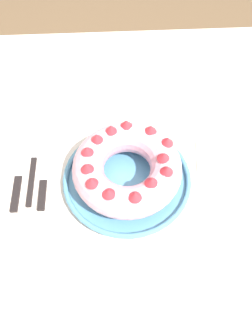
{
  "coord_description": "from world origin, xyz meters",
  "views": [
    {
      "loc": [
        0.0,
        -0.38,
        1.44
      ],
      "look_at": [
        0.02,
        0.02,
        0.83
      ],
      "focal_mm": 35.0,
      "sensor_mm": 36.0,
      "label": 1
    }
  ],
  "objects_px": {
    "bundt_cake": "(126,168)",
    "fork": "(32,167)",
    "serving_dish": "(126,179)",
    "cake_knife": "(43,182)",
    "napkin": "(230,158)",
    "serving_knife": "(18,178)"
  },
  "relations": [
    {
      "from": "serving_knife",
      "to": "napkin",
      "type": "relative_size",
      "value": 1.2
    },
    {
      "from": "bundt_cake",
      "to": "cake_knife",
      "type": "height_order",
      "value": "bundt_cake"
    },
    {
      "from": "serving_dish",
      "to": "cake_knife",
      "type": "bearing_deg",
      "value": 177.51
    },
    {
      "from": "fork",
      "to": "serving_knife",
      "type": "xyz_separation_m",
      "value": [
        -0.03,
        -0.03,
        -0.0
      ]
    },
    {
      "from": "serving_knife",
      "to": "cake_knife",
      "type": "relative_size",
      "value": 1.18
    },
    {
      "from": "serving_dish",
      "to": "napkin",
      "type": "bearing_deg",
      "value": 11.4
    },
    {
      "from": "bundt_cake",
      "to": "fork",
      "type": "height_order",
      "value": "bundt_cake"
    },
    {
      "from": "fork",
      "to": "cake_knife",
      "type": "height_order",
      "value": "cake_knife"
    },
    {
      "from": "serving_dish",
      "to": "bundt_cake",
      "type": "height_order",
      "value": "bundt_cake"
    },
    {
      "from": "fork",
      "to": "serving_knife",
      "type": "bearing_deg",
      "value": -137.01
    },
    {
      "from": "napkin",
      "to": "serving_dish",
      "type": "bearing_deg",
      "value": -168.6
    },
    {
      "from": "serving_dish",
      "to": "bundt_cake",
      "type": "distance_m",
      "value": 0.05
    },
    {
      "from": "napkin",
      "to": "cake_knife",
      "type": "bearing_deg",
      "value": -174.49
    },
    {
      "from": "serving_dish",
      "to": "napkin",
      "type": "relative_size",
      "value": 1.75
    },
    {
      "from": "fork",
      "to": "cake_knife",
      "type": "xyz_separation_m",
      "value": [
        0.03,
        -0.04,
        0.0
      ]
    },
    {
      "from": "bundt_cake",
      "to": "cake_knife",
      "type": "relative_size",
      "value": 1.41
    },
    {
      "from": "bundt_cake",
      "to": "napkin",
      "type": "distance_m",
      "value": 0.28
    },
    {
      "from": "bundt_cake",
      "to": "cake_knife",
      "type": "bearing_deg",
      "value": 177.54
    },
    {
      "from": "serving_dish",
      "to": "cake_knife",
      "type": "distance_m",
      "value": 0.2
    },
    {
      "from": "fork",
      "to": "serving_knife",
      "type": "distance_m",
      "value": 0.04
    },
    {
      "from": "bundt_cake",
      "to": "fork",
      "type": "xyz_separation_m",
      "value": [
        -0.23,
        0.05,
        -0.06
      ]
    },
    {
      "from": "bundt_cake",
      "to": "fork",
      "type": "bearing_deg",
      "value": 167.05
    }
  ]
}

